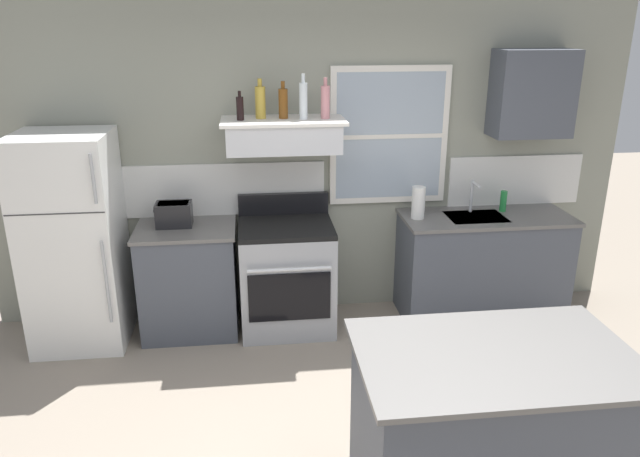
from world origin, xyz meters
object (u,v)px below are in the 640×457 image
Objects in this scene: bottle_champagne_gold_foil at (260,102)px; bottle_rose_pink at (325,101)px; dish_soap_bottle at (503,201)px; stove_range at (287,275)px; toaster at (174,214)px; bottle_amber_wine at (283,103)px; bottle_clear_tall at (303,100)px; paper_towel_roll at (418,203)px; kitchen_island at (488,429)px; bottle_balsamic_dark at (240,108)px; refrigerator at (74,242)px.

bottle_rose_pink reaches higher than bottle_champagne_gold_foil.
bottle_rose_pink reaches higher than dish_soap_bottle.
stove_range is at bearing -175.82° from dish_soap_bottle.
toaster is 1.12m from bottle_champagne_gold_foil.
dish_soap_bottle is at bearing 0.54° from bottle_amber_wine.
bottle_clear_tall is 1.27× the size of paper_towel_roll.
toaster is at bearing -177.44° from bottle_amber_wine.
bottle_amber_wine is 2.78m from kitchen_island.
kitchen_island is (-0.96, -2.23, -0.54)m from dish_soap_bottle.
bottle_balsamic_dark reaches higher than stove_range.
paper_towel_roll is (0.94, -0.03, -0.84)m from bottle_clear_tall.
bottle_rose_pink reaches higher than toaster.
bottle_balsamic_dark reaches higher than paper_towel_roll.
paper_towel_roll is (1.99, -0.04, 0.04)m from toaster.
bottle_amber_wine is 0.33m from bottle_rose_pink.
toaster is 0.98× the size of bottle_champagne_gold_foil.
bottle_balsamic_dark reaches higher than kitchen_island.
dish_soap_bottle is (2.77, 0.06, -0.01)m from toaster.
refrigerator is at bearing -177.04° from bottle_rose_pink.
refrigerator is at bearing -178.74° from paper_towel_roll.
bottle_champagne_gold_foil reaches higher than dish_soap_bottle.
toaster is 1.04m from stove_range.
toaster reaches higher than kitchen_island.
dish_soap_bottle is (2.21, 0.06, -0.84)m from bottle_balsamic_dark.
kitchen_island is (0.59, -2.17, -1.42)m from bottle_rose_pink.
refrigerator is at bearing -177.40° from dish_soap_bottle.
kitchen_island is (-0.18, -2.13, -0.59)m from paper_towel_roll.
bottle_amber_wine reaches higher than paper_towel_roll.
bottle_rose_pink reaches higher than bottle_amber_wine.
toaster is at bearing -174.83° from bottle_champagne_gold_foil.
bottle_balsamic_dark is at bearing -155.51° from bottle_champagne_gold_foil.
bottle_balsamic_dark is at bearing 178.56° from paper_towel_roll.
bottle_amber_wine reaches higher than toaster.
bottle_balsamic_dark is 0.71× the size of bottle_rose_pink.
bottle_amber_wine is (0.33, 0.05, 0.03)m from bottle_balsamic_dark.
paper_towel_roll is at bearing 85.07° from kitchen_island.
kitchen_island is at bearing -64.07° from bottle_champagne_gold_foil.
refrigerator is 7.65× the size of bottle_balsamic_dark.
bottle_champagne_gold_foil is at bearing 24.49° from bottle_balsamic_dark.
bottle_clear_tall is 1.27m from paper_towel_roll.
paper_towel_roll is at bearing -1.44° from bottle_balsamic_dark.
bottle_clear_tall reaches higher than bottle_amber_wine.
bottle_clear_tall is 1.10× the size of bottle_rose_pink.
bottle_clear_tall is 1.91× the size of dish_soap_bottle.
bottle_amber_wine is (1.66, 0.14, 1.02)m from refrigerator.
refrigerator reaches higher than dish_soap_bottle.
bottle_amber_wine reaches higher than stove_range.
refrigerator is at bearing -175.08° from bottle_amber_wine.
bottle_champagne_gold_foil is at bearing 115.93° from kitchen_island.
paper_towel_roll is (1.10, -0.08, -0.82)m from bottle_amber_wine.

